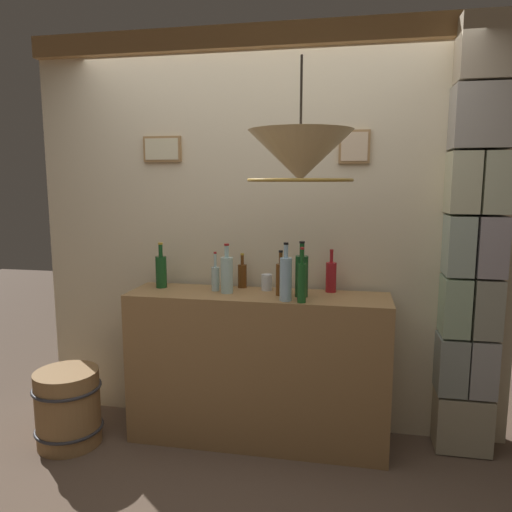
{
  "coord_description": "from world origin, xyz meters",
  "views": [
    {
      "loc": [
        0.56,
        -2.13,
        1.69
      ],
      "look_at": [
        0.0,
        0.76,
        1.23
      ],
      "focal_mm": 34.25,
      "sensor_mm": 36.0,
      "label": 1
    }
  ],
  "objects_px": {
    "liquor_bottle_tequila": "(331,276)",
    "pendant_lamp": "(300,157)",
    "liquor_bottle_amaro": "(227,274)",
    "liquor_bottle_gin": "(286,278)",
    "liquor_bottle_brandy": "(302,281)",
    "liquor_bottle_mezcal": "(302,275)",
    "liquor_bottle_port": "(161,271)",
    "liquor_bottle_vodka": "(281,278)",
    "glass_tumbler_rocks": "(267,282)",
    "liquor_bottle_vermouth": "(215,278)",
    "wooden_barrel": "(68,407)",
    "liquor_bottle_whiskey": "(242,275)"
  },
  "relations": [
    {
      "from": "liquor_bottle_brandy",
      "to": "liquor_bottle_mezcal",
      "type": "distance_m",
      "value": 0.15
    },
    {
      "from": "liquor_bottle_gin",
      "to": "liquor_bottle_whiskey",
      "type": "xyz_separation_m",
      "value": [
        -0.33,
        0.3,
        -0.05
      ]
    },
    {
      "from": "liquor_bottle_port",
      "to": "liquor_bottle_vodka",
      "type": "distance_m",
      "value": 0.82
    },
    {
      "from": "liquor_bottle_mezcal",
      "to": "glass_tumbler_rocks",
      "type": "distance_m",
      "value": 0.29
    },
    {
      "from": "liquor_bottle_amaro",
      "to": "wooden_barrel",
      "type": "distance_m",
      "value": 1.34
    },
    {
      "from": "liquor_bottle_whiskey",
      "to": "wooden_barrel",
      "type": "bearing_deg",
      "value": -156.9
    },
    {
      "from": "liquor_bottle_vodka",
      "to": "wooden_barrel",
      "type": "distance_m",
      "value": 1.6
    },
    {
      "from": "liquor_bottle_vodka",
      "to": "glass_tumbler_rocks",
      "type": "bearing_deg",
      "value": 131.55
    },
    {
      "from": "liquor_bottle_brandy",
      "to": "liquor_bottle_amaro",
      "type": "relative_size",
      "value": 1.04
    },
    {
      "from": "liquor_bottle_mezcal",
      "to": "pendant_lamp",
      "type": "relative_size",
      "value": 0.6
    },
    {
      "from": "liquor_bottle_tequila",
      "to": "pendant_lamp",
      "type": "relative_size",
      "value": 0.48
    },
    {
      "from": "liquor_bottle_brandy",
      "to": "liquor_bottle_whiskey",
      "type": "relative_size",
      "value": 1.42
    },
    {
      "from": "liquor_bottle_vermouth",
      "to": "pendant_lamp",
      "type": "relative_size",
      "value": 0.44
    },
    {
      "from": "liquor_bottle_whiskey",
      "to": "liquor_bottle_amaro",
      "type": "xyz_separation_m",
      "value": [
        -0.06,
        -0.17,
        0.04
      ]
    },
    {
      "from": "liquor_bottle_mezcal",
      "to": "liquor_bottle_brandy",
      "type": "bearing_deg",
      "value": -83.79
    },
    {
      "from": "glass_tumbler_rocks",
      "to": "wooden_barrel",
      "type": "xyz_separation_m",
      "value": [
        -1.23,
        -0.4,
        -0.79
      ]
    },
    {
      "from": "liquor_bottle_brandy",
      "to": "liquor_bottle_vermouth",
      "type": "relative_size",
      "value": 1.28
    },
    {
      "from": "liquor_bottle_vodka",
      "to": "pendant_lamp",
      "type": "xyz_separation_m",
      "value": [
        0.17,
        -0.6,
        0.71
      ]
    },
    {
      "from": "liquor_bottle_amaro",
      "to": "liquor_bottle_gin",
      "type": "bearing_deg",
      "value": -18.54
    },
    {
      "from": "glass_tumbler_rocks",
      "to": "liquor_bottle_vermouth",
      "type": "bearing_deg",
      "value": -166.96
    },
    {
      "from": "wooden_barrel",
      "to": "liquor_bottle_brandy",
      "type": "bearing_deg",
      "value": 4.64
    },
    {
      "from": "liquor_bottle_amaro",
      "to": "glass_tumbler_rocks",
      "type": "xyz_separation_m",
      "value": [
        0.24,
        0.12,
        -0.07
      ]
    },
    {
      "from": "liquor_bottle_amaro",
      "to": "wooden_barrel",
      "type": "bearing_deg",
      "value": -164.32
    },
    {
      "from": "liquor_bottle_whiskey",
      "to": "pendant_lamp",
      "type": "bearing_deg",
      "value": -59.48
    },
    {
      "from": "pendant_lamp",
      "to": "wooden_barrel",
      "type": "xyz_separation_m",
      "value": [
        -1.51,
        0.33,
        -1.55
      ]
    },
    {
      "from": "liquor_bottle_port",
      "to": "liquor_bottle_tequila",
      "type": "height_order",
      "value": "liquor_bottle_port"
    },
    {
      "from": "pendant_lamp",
      "to": "liquor_bottle_amaro",
      "type": "bearing_deg",
      "value": 130.67
    },
    {
      "from": "liquor_bottle_gin",
      "to": "liquor_bottle_vodka",
      "type": "bearing_deg",
      "value": 110.74
    },
    {
      "from": "liquor_bottle_vodka",
      "to": "glass_tumbler_rocks",
      "type": "xyz_separation_m",
      "value": [
        -0.11,
        0.12,
        -0.05
      ]
    },
    {
      "from": "liquor_bottle_vodka",
      "to": "liquor_bottle_tequila",
      "type": "xyz_separation_m",
      "value": [
        0.3,
        0.15,
        -0.01
      ]
    },
    {
      "from": "liquor_bottle_gin",
      "to": "liquor_bottle_vodka",
      "type": "relative_size",
      "value": 1.23
    },
    {
      "from": "liquor_bottle_whiskey",
      "to": "liquor_bottle_tequila",
      "type": "relative_size",
      "value": 0.84
    },
    {
      "from": "liquor_bottle_vermouth",
      "to": "glass_tumbler_rocks",
      "type": "relative_size",
      "value": 2.42
    },
    {
      "from": "pendant_lamp",
      "to": "liquor_bottle_port",
      "type": "bearing_deg",
      "value": 145.65
    },
    {
      "from": "liquor_bottle_mezcal",
      "to": "liquor_bottle_tequila",
      "type": "xyz_separation_m",
      "value": [
        0.17,
        0.16,
        -0.03
      ]
    },
    {
      "from": "liquor_bottle_vodka",
      "to": "liquor_bottle_mezcal",
      "type": "bearing_deg",
      "value": -4.81
    },
    {
      "from": "liquor_bottle_tequila",
      "to": "glass_tumbler_rocks",
      "type": "distance_m",
      "value": 0.42
    },
    {
      "from": "liquor_bottle_tequila",
      "to": "liquor_bottle_vermouth",
      "type": "bearing_deg",
      "value": -171.83
    },
    {
      "from": "liquor_bottle_mezcal",
      "to": "wooden_barrel",
      "type": "xyz_separation_m",
      "value": [
        -1.46,
        -0.27,
        -0.87
      ]
    },
    {
      "from": "liquor_bottle_vodka",
      "to": "liquor_bottle_tequila",
      "type": "relative_size",
      "value": 1.03
    },
    {
      "from": "liquor_bottle_tequila",
      "to": "wooden_barrel",
      "type": "relative_size",
      "value": 0.56
    },
    {
      "from": "pendant_lamp",
      "to": "liquor_bottle_vodka",
      "type": "bearing_deg",
      "value": 106.19
    },
    {
      "from": "liquor_bottle_vodka",
      "to": "glass_tumbler_rocks",
      "type": "distance_m",
      "value": 0.17
    },
    {
      "from": "liquor_bottle_whiskey",
      "to": "liquor_bottle_vodka",
      "type": "bearing_deg",
      "value": -31.39
    },
    {
      "from": "liquor_bottle_mezcal",
      "to": "liquor_bottle_whiskey",
      "type": "relative_size",
      "value": 1.49
    },
    {
      "from": "liquor_bottle_brandy",
      "to": "pendant_lamp",
      "type": "xyz_separation_m",
      "value": [
        0.03,
        -0.45,
        0.69
      ]
    },
    {
      "from": "liquor_bottle_tequila",
      "to": "pendant_lamp",
      "type": "xyz_separation_m",
      "value": [
        -0.13,
        -0.75,
        0.71
      ]
    },
    {
      "from": "liquor_bottle_gin",
      "to": "pendant_lamp",
      "type": "bearing_deg",
      "value": -75.12
    },
    {
      "from": "liquor_bottle_amaro",
      "to": "glass_tumbler_rocks",
      "type": "height_order",
      "value": "liquor_bottle_amaro"
    },
    {
      "from": "liquor_bottle_vermouth",
      "to": "liquor_bottle_amaro",
      "type": "xyz_separation_m",
      "value": [
        0.09,
        -0.05,
        0.04
      ]
    }
  ]
}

